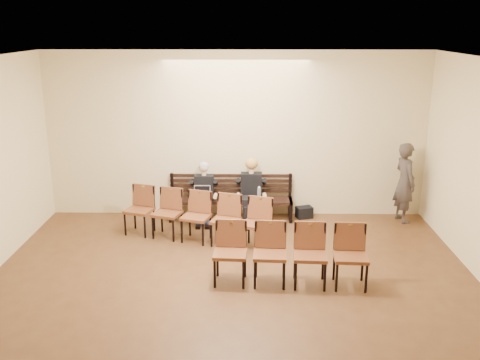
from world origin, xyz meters
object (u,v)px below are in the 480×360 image
(water_bottle, at_px, (259,198))
(passerby, at_px, (405,177))
(seated_man, at_px, (204,194))
(seated_woman, at_px, (251,193))
(bench, at_px, (231,209))
(chair_row_back, at_px, (290,255))
(bag, at_px, (304,212))
(laptop, at_px, (202,199))
(chair_row_front, at_px, (196,217))

(water_bottle, height_order, passerby, passerby)
(seated_man, xyz_separation_m, seated_woman, (0.99, 0.00, 0.03))
(bench, xyz_separation_m, water_bottle, (0.59, -0.33, 0.35))
(seated_woman, height_order, chair_row_back, seated_woman)
(seated_woman, height_order, bag, seated_woman)
(seated_woman, height_order, laptop, seated_woman)
(water_bottle, height_order, bag, water_bottle)
(chair_row_back, bearing_deg, seated_woman, 105.06)
(seated_man, bearing_deg, seated_woman, 0.00)
(seated_woman, distance_m, bag, 1.27)
(water_bottle, xyz_separation_m, chair_row_back, (0.44, -2.61, -0.08))
(passerby, bearing_deg, seated_man, 76.53)
(bench, relative_size, seated_woman, 2.07)
(seated_man, bearing_deg, bench, 12.17)
(chair_row_back, bearing_deg, bench, 112.42)
(seated_man, distance_m, chair_row_front, 1.07)
(water_bottle, xyz_separation_m, chair_row_front, (-1.22, -0.85, -0.10))
(water_bottle, bearing_deg, chair_row_back, -80.48)
(bag, bearing_deg, water_bottle, -156.44)
(bench, xyz_separation_m, seated_man, (-0.56, -0.12, 0.37))
(seated_woman, xyz_separation_m, bag, (1.14, 0.22, -0.51))
(laptop, bearing_deg, bench, 45.80)
(seated_woman, distance_m, laptop, 1.04)
(bench, xyz_separation_m, laptop, (-0.58, -0.35, 0.35))
(water_bottle, relative_size, passerby, 0.13)
(seated_man, height_order, chair_row_back, seated_man)
(seated_man, relative_size, passerby, 0.62)
(laptop, xyz_separation_m, bag, (2.15, 0.45, -0.45))
(chair_row_back, bearing_deg, water_bottle, 102.68)
(bench, bearing_deg, seated_woman, -15.52)
(seated_man, xyz_separation_m, chair_row_front, (-0.07, -1.06, -0.12))
(seated_man, relative_size, water_bottle, 4.87)
(bench, height_order, passerby, passerby)
(passerby, height_order, chair_row_front, passerby)
(seated_woman, relative_size, water_bottle, 5.15)
(bench, xyz_separation_m, bag, (1.57, 0.10, -0.10))
(chair_row_front, bearing_deg, bag, 47.75)
(chair_row_front, bearing_deg, chair_row_back, -29.19)
(water_bottle, height_order, chair_row_front, chair_row_front)
(laptop, height_order, bag, laptop)
(bag, relative_size, chair_row_front, 0.11)
(seated_man, height_order, water_bottle, seated_man)
(seated_man, height_order, seated_woman, seated_woman)
(bench, height_order, seated_woman, seated_woman)
(laptop, bearing_deg, water_bottle, 15.67)
(seated_man, relative_size, seated_woman, 0.95)
(seated_man, bearing_deg, laptop, -95.77)
(bench, height_order, water_bottle, water_bottle)
(passerby, xyz_separation_m, chair_row_front, (-4.24, -1.13, -0.49))
(bench, distance_m, passerby, 3.68)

